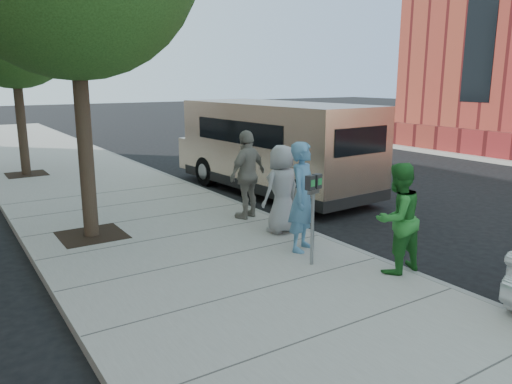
% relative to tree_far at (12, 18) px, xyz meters
% --- Properties ---
extents(ground, '(120.00, 120.00, 0.00)m').
position_rel_tree_far_xyz_m(ground, '(2.25, -10.00, -4.88)').
color(ground, black).
rests_on(ground, ground).
extents(sidewalk, '(5.00, 60.00, 0.15)m').
position_rel_tree_far_xyz_m(sidewalk, '(1.25, -10.00, -4.81)').
color(sidewalk, gray).
rests_on(sidewalk, ground).
extents(curb_face, '(0.12, 60.00, 0.16)m').
position_rel_tree_far_xyz_m(curb_face, '(3.69, -10.00, -4.81)').
color(curb_face, gray).
rests_on(curb_face, ground).
extents(tree_far, '(3.92, 3.80, 6.49)m').
position_rel_tree_far_xyz_m(tree_far, '(0.00, 0.00, 0.00)').
color(tree_far, black).
rests_on(tree_far, sidewalk).
extents(parking_meter, '(0.32, 0.17, 1.49)m').
position_rel_tree_far_xyz_m(parking_meter, '(2.55, -11.14, -3.65)').
color(parking_meter, gray).
rests_on(parking_meter, sidewalk).
extents(van, '(2.67, 6.84, 2.49)m').
position_rel_tree_far_xyz_m(van, '(5.46, -5.85, -3.56)').
color(van, tan).
rests_on(van, ground).
extents(person_officer, '(0.84, 0.76, 1.92)m').
position_rel_tree_far_xyz_m(person_officer, '(2.87, -10.48, -3.77)').
color(person_officer, teal).
rests_on(person_officer, sidewalk).
extents(person_green_shirt, '(0.85, 0.66, 1.73)m').
position_rel_tree_far_xyz_m(person_green_shirt, '(3.45, -12.08, -3.87)').
color(person_green_shirt, '#287B2D').
rests_on(person_green_shirt, sidewalk).
extents(person_gray_shirt, '(0.92, 0.67, 1.73)m').
position_rel_tree_far_xyz_m(person_gray_shirt, '(3.18, -9.43, -3.87)').
color(person_gray_shirt, '#959597').
rests_on(person_gray_shirt, sidewalk).
extents(person_striped_polo, '(1.21, 0.83, 1.91)m').
position_rel_tree_far_xyz_m(person_striped_polo, '(3.19, -8.16, -3.78)').
color(person_striped_polo, gray).
rests_on(person_striped_polo, sidewalk).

